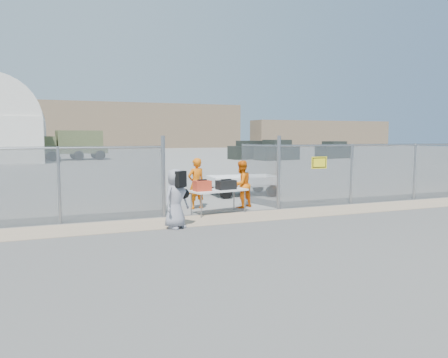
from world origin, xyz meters
name	(u,v)px	position (x,y,z in m)	size (l,w,h in m)	color
ground	(250,224)	(0.00, 0.00, 0.00)	(160.00, 160.00, 0.00)	#4A4949
tarmac_inside	(100,157)	(0.00, 42.00, 0.01)	(160.00, 80.00, 0.01)	gray
dirt_strip	(236,218)	(0.00, 1.00, 0.01)	(44.00, 1.60, 0.01)	tan
distant_hills	(107,126)	(5.00, 78.00, 4.50)	(140.00, 6.00, 9.00)	#7F684F
chain_link_fence	(224,179)	(0.00, 2.00, 1.10)	(40.00, 0.20, 2.20)	gray
quonset_hangar	(1,121)	(-10.00, 40.00, 4.00)	(9.00, 18.00, 8.00)	silver
folding_table	(218,202)	(-0.26, 1.84, 0.39)	(1.85, 0.77, 0.78)	white
orange_bag	(202,186)	(-0.84, 1.73, 0.94)	(0.51, 0.34, 0.32)	red
black_duffel	(226,185)	(0.00, 1.81, 0.93)	(0.61, 0.36, 0.29)	black
security_worker_left	(196,184)	(-0.62, 3.01, 0.87)	(0.64, 0.42, 1.74)	orange
security_worker_right	(241,184)	(0.90, 2.65, 0.82)	(0.80, 0.62, 1.65)	orange
visitor	(176,199)	(-2.09, 0.23, 0.81)	(0.79, 0.52, 1.62)	gray
utility_trailer	(243,185)	(2.23, 5.51, 0.44)	(3.61, 1.86, 0.87)	white
military_truck	(74,145)	(-3.01, 36.39, 1.51)	(6.34, 2.34, 3.03)	#555D38
parked_vehicle_near	(277,150)	(16.37, 28.71, 1.02)	(4.50, 2.03, 2.03)	#242924
parked_vehicle_mid	(249,150)	(14.42, 31.34, 0.96)	(4.25, 1.92, 1.92)	#242924
parked_vehicle_far	(334,150)	(23.93, 29.46, 0.92)	(4.08, 1.84, 1.84)	#242924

